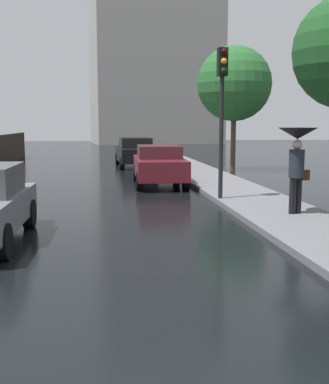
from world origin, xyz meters
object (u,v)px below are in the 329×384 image
Objects in this scene: car_maroon_far_ahead at (159,165)px; car_black_mid_road at (135,152)px; traffic_light at (222,95)px; street_tree_far at (234,84)px; pedestrian_with_umbrella_near at (297,148)px.

car_black_mid_road is at bearing 94.19° from car_maroon_far_ahead.
street_tree_far reaches higher than traffic_light.
pedestrian_with_umbrella_near is 12.07m from street_tree_far.
traffic_light reaches higher than pedestrian_with_umbrella_near.
traffic_light is at bearing -84.53° from car_black_mid_road.
street_tree_far is at bearing 52.48° from car_maroon_far_ahead.
car_maroon_far_ahead is 0.98× the size of traffic_light.
pedestrian_with_umbrella_near is 3.08m from traffic_light.
car_black_mid_road is 14.76m from pedestrian_with_umbrella_near.
street_tree_far is (1.72, 11.71, 2.36)m from pedestrian_with_umbrella_near.
car_black_mid_road is 6.17m from street_tree_far.
car_maroon_far_ahead is at bearing -85.16° from pedestrian_with_umbrella_near.
traffic_light is at bearing -80.13° from pedestrian_with_umbrella_near.
pedestrian_with_umbrella_near is 0.35× the size of street_tree_far.
street_tree_far reaches higher than pedestrian_with_umbrella_near.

